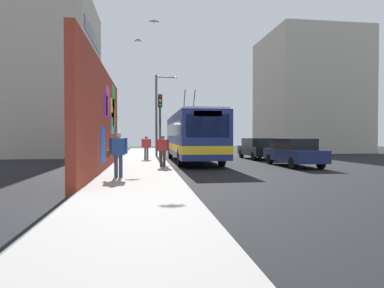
{
  "coord_description": "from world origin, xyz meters",
  "views": [
    {
      "loc": [
        -20.44,
        1.3,
        1.67
      ],
      "look_at": [
        -0.45,
        -1.5,
        1.24
      ],
      "focal_mm": 30.97,
      "sensor_mm": 36.0,
      "label": 1
    }
  ],
  "objects_px": {
    "parked_car_black": "(257,148)",
    "pedestrian_near_wall": "(118,151)",
    "traffic_light": "(160,116)",
    "street_lamp": "(159,109)",
    "pedestrian_midblock": "(146,146)",
    "pedestrian_at_curb": "(163,148)",
    "city_bus": "(192,135)",
    "parked_car_navy": "(293,152)"
  },
  "relations": [
    {
      "from": "parked_car_black",
      "to": "pedestrian_near_wall",
      "type": "bearing_deg",
      "value": 140.31
    },
    {
      "from": "traffic_light",
      "to": "street_lamp",
      "type": "distance_m",
      "value": 4.66
    },
    {
      "from": "pedestrian_midblock",
      "to": "street_lamp",
      "type": "distance_m",
      "value": 4.82
    },
    {
      "from": "pedestrian_at_curb",
      "to": "street_lamp",
      "type": "bearing_deg",
      "value": -1.13
    },
    {
      "from": "pedestrian_near_wall",
      "to": "pedestrian_at_curb",
      "type": "bearing_deg",
      "value": -23.56
    },
    {
      "from": "parked_car_black",
      "to": "pedestrian_midblock",
      "type": "height_order",
      "value": "pedestrian_midblock"
    },
    {
      "from": "pedestrian_midblock",
      "to": "pedestrian_near_wall",
      "type": "distance_m",
      "value": 10.25
    },
    {
      "from": "city_bus",
      "to": "parked_car_black",
      "type": "relative_size",
      "value": 2.47
    },
    {
      "from": "pedestrian_at_curb",
      "to": "traffic_light",
      "type": "distance_m",
      "value": 5.41
    },
    {
      "from": "city_bus",
      "to": "pedestrian_at_curb",
      "type": "height_order",
      "value": "city_bus"
    },
    {
      "from": "pedestrian_at_curb",
      "to": "pedestrian_near_wall",
      "type": "distance_m",
      "value": 4.75
    },
    {
      "from": "city_bus",
      "to": "pedestrian_at_curb",
      "type": "distance_m",
      "value": 5.49
    },
    {
      "from": "traffic_light",
      "to": "pedestrian_near_wall",
      "type": "bearing_deg",
      "value": 168.06
    },
    {
      "from": "pedestrian_near_wall",
      "to": "traffic_light",
      "type": "relative_size",
      "value": 0.39
    },
    {
      "from": "pedestrian_at_curb",
      "to": "street_lamp",
      "type": "distance_m",
      "value": 10.02
    },
    {
      "from": "parked_car_navy",
      "to": "pedestrian_near_wall",
      "type": "relative_size",
      "value": 2.86
    },
    {
      "from": "pedestrian_at_curb",
      "to": "pedestrian_near_wall",
      "type": "relative_size",
      "value": 0.95
    },
    {
      "from": "city_bus",
      "to": "parked_car_black",
      "type": "bearing_deg",
      "value": -69.6
    },
    {
      "from": "city_bus",
      "to": "traffic_light",
      "type": "bearing_deg",
      "value": 88.12
    },
    {
      "from": "traffic_light",
      "to": "parked_car_navy",
      "type": "bearing_deg",
      "value": -120.42
    },
    {
      "from": "pedestrian_midblock",
      "to": "city_bus",
      "type": "bearing_deg",
      "value": -105.98
    },
    {
      "from": "pedestrian_near_wall",
      "to": "street_lamp",
      "type": "distance_m",
      "value": 14.39
    },
    {
      "from": "parked_car_black",
      "to": "pedestrian_midblock",
      "type": "bearing_deg",
      "value": 97.29
    },
    {
      "from": "city_bus",
      "to": "street_lamp",
      "type": "relative_size",
      "value": 1.75
    },
    {
      "from": "street_lamp",
      "to": "parked_car_navy",
      "type": "bearing_deg",
      "value": -140.84
    },
    {
      "from": "city_bus",
      "to": "street_lamp",
      "type": "bearing_deg",
      "value": 23.75
    },
    {
      "from": "pedestrian_at_curb",
      "to": "pedestrian_near_wall",
      "type": "height_order",
      "value": "pedestrian_near_wall"
    },
    {
      "from": "parked_car_black",
      "to": "pedestrian_near_wall",
      "type": "relative_size",
      "value": 2.7
    },
    {
      "from": "parked_car_black",
      "to": "street_lamp",
      "type": "relative_size",
      "value": 0.71
    },
    {
      "from": "street_lamp",
      "to": "parked_car_black",
      "type": "bearing_deg",
      "value": -110.58
    },
    {
      "from": "pedestrian_midblock",
      "to": "traffic_light",
      "type": "relative_size",
      "value": 0.36
    },
    {
      "from": "pedestrian_midblock",
      "to": "street_lamp",
      "type": "relative_size",
      "value": 0.24
    },
    {
      "from": "pedestrian_midblock",
      "to": "traffic_light",
      "type": "distance_m",
      "value": 2.35
    },
    {
      "from": "city_bus",
      "to": "pedestrian_at_curb",
      "type": "xyz_separation_m",
      "value": [
        -4.96,
        2.24,
        -0.71
      ]
    },
    {
      "from": "city_bus",
      "to": "parked_car_navy",
      "type": "xyz_separation_m",
      "value": [
        -4.24,
        -5.2,
        -0.96
      ]
    },
    {
      "from": "parked_car_navy",
      "to": "parked_car_black",
      "type": "relative_size",
      "value": 1.06
    },
    {
      "from": "parked_car_navy",
      "to": "parked_car_black",
      "type": "bearing_deg",
      "value": 0.0
    },
    {
      "from": "city_bus",
      "to": "pedestrian_near_wall",
      "type": "distance_m",
      "value": 10.21
    },
    {
      "from": "city_bus",
      "to": "street_lamp",
      "type": "height_order",
      "value": "street_lamp"
    },
    {
      "from": "pedestrian_at_curb",
      "to": "pedestrian_midblock",
      "type": "bearing_deg",
      "value": 8.03
    },
    {
      "from": "parked_car_navy",
      "to": "pedestrian_near_wall",
      "type": "xyz_separation_m",
      "value": [
        -5.07,
        9.33,
        0.32
      ]
    },
    {
      "from": "pedestrian_midblock",
      "to": "street_lamp",
      "type": "bearing_deg",
      "value": -15.01
    }
  ]
}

